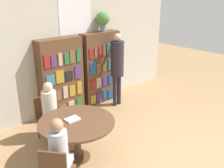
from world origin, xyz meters
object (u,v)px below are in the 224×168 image
object	(u,v)px
bookshelf_right	(100,68)
seated_reader_right	(60,151)
reading_table	(77,127)
seated_reader_left	(51,108)
flower_vase	(103,19)
bookshelf_left	(61,78)
chair_left_side	(47,115)
librarian_standing	(117,62)

from	to	relation	value
bookshelf_right	seated_reader_right	xyz separation A→B (m)	(-2.60, -2.21, -0.22)
reading_table	seated_reader_left	size ratio (longest dim) A/B	1.08
flower_vase	seated_reader_right	distance (m)	3.79
flower_vase	seated_reader_left	xyz separation A→B (m)	(-2.10, -0.88, -1.45)
bookshelf_left	seated_reader_left	bearing A→B (deg)	-132.12
bookshelf_left	seated_reader_right	distance (m)	2.63
bookshelf_right	flower_vase	bearing A→B (deg)	2.40
bookshelf_right	reading_table	size ratio (longest dim) A/B	1.40
seated_reader_left	reading_table	bearing A→B (deg)	90.00
reading_table	seated_reader_right	distance (m)	0.82
chair_left_side	bookshelf_right	bearing A→B (deg)	-162.68
seated_reader_left	flower_vase	bearing A→B (deg)	-159.24
bookshelf_right	chair_left_side	world-z (taller)	bookshelf_right
bookshelf_left	reading_table	distance (m)	1.89
seated_reader_left	librarian_standing	bearing A→B (deg)	-172.00
bookshelf_left	seated_reader_right	bearing A→B (deg)	-122.59
reading_table	chair_left_side	xyz separation A→B (m)	(-0.04, 1.00, -0.15)
seated_reader_right	librarian_standing	xyz separation A→B (m)	(2.73, 1.71, 0.45)
chair_left_side	seated_reader_left	bearing A→B (deg)	90.00
reading_table	seated_reader_right	bearing A→B (deg)	-141.93
bookshelf_right	chair_left_side	bearing A→B (deg)	-160.61
seated_reader_right	librarian_standing	bearing A→B (deg)	83.88
chair_left_side	seated_reader_right	xyz separation A→B (m)	(-0.61, -1.51, 0.22)
bookshelf_left	flower_vase	distance (m)	1.79
bookshelf_left	librarian_standing	bearing A→B (deg)	-20.76
flower_vase	seated_reader_right	world-z (taller)	flower_vase
bookshelf_right	seated_reader_left	xyz separation A→B (m)	(-1.99, -0.88, -0.22)
bookshelf_left	librarian_standing	xyz separation A→B (m)	(1.32, -0.50, 0.24)
reading_table	flower_vase	bearing A→B (deg)	39.53
bookshelf_right	seated_reader_right	bearing A→B (deg)	-139.71
bookshelf_right	bookshelf_left	bearing A→B (deg)	-179.99
reading_table	bookshelf_right	bearing A→B (deg)	41.00
bookshelf_right	seated_reader_left	size ratio (longest dim) A/B	1.51
bookshelf_left	flower_vase	bearing A→B (deg)	0.22
bookshelf_left	librarian_standing	distance (m)	1.43
flower_vase	librarian_standing	distance (m)	1.12
flower_vase	librarian_standing	bearing A→B (deg)	-87.63
bookshelf_left	reading_table	world-z (taller)	bookshelf_left
bookshelf_right	librarian_standing	world-z (taller)	librarian_standing
chair_left_side	seated_reader_left	world-z (taller)	seated_reader_left
bookshelf_right	seated_reader_right	size ratio (longest dim) A/B	1.49
bookshelf_right	librarian_standing	size ratio (longest dim) A/B	0.99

